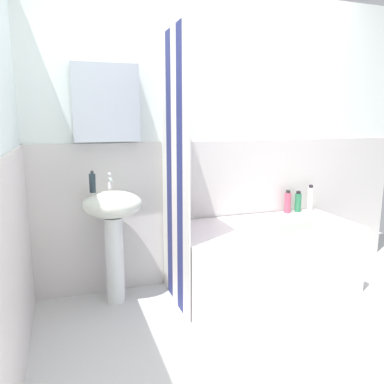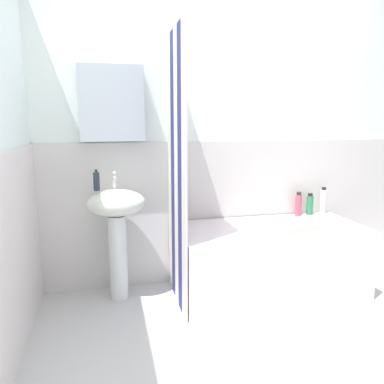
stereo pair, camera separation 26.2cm
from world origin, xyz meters
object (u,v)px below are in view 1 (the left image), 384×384
(sink, at_px, (113,222))
(body_wash_bottle, at_px, (310,198))
(lotion_bottle, at_px, (288,202))
(towel_folded, at_px, (287,225))
(soap_dispenser, at_px, (92,183))
(bathtub, at_px, (263,257))
(conditioner_bottle, at_px, (298,202))

(sink, height_order, body_wash_bottle, sink)
(sink, bearing_deg, lotion_bottle, 4.70)
(sink, distance_m, towel_folded, 1.31)
(sink, bearing_deg, soap_dispenser, -176.65)
(bathtub, relative_size, body_wash_bottle, 6.07)
(sink, height_order, towel_folded, sink)
(body_wash_bottle, distance_m, conditioner_bottle, 0.13)
(bathtub, height_order, towel_folded, towel_folded)
(bathtub, xyz_separation_m, lotion_bottle, (0.39, 0.28, 0.37))
(sink, relative_size, soap_dispenser, 5.43)
(bathtub, bearing_deg, lotion_bottle, 35.58)
(sink, relative_size, lotion_bottle, 4.14)
(soap_dispenser, distance_m, body_wash_bottle, 1.98)
(sink, relative_size, bathtub, 0.59)
(sink, bearing_deg, conditioner_bottle, 4.65)
(sink, relative_size, towel_folded, 2.97)
(soap_dispenser, distance_m, conditioner_bottle, 1.85)
(body_wash_bottle, xyz_separation_m, lotion_bottle, (-0.24, -0.01, -0.02))
(sink, relative_size, conditioner_bottle, 4.51)
(lotion_bottle, xyz_separation_m, towel_folded, (-0.31, -0.48, -0.05))
(body_wash_bottle, xyz_separation_m, conditioner_bottle, (-0.13, 0.00, -0.02))
(bathtub, xyz_separation_m, towel_folded, (0.08, -0.21, 0.32))
(conditioner_bottle, relative_size, lotion_bottle, 0.92)
(conditioner_bottle, bearing_deg, lotion_bottle, -175.99)
(lotion_bottle, bearing_deg, sink, -175.30)
(soap_dispenser, distance_m, towel_folded, 1.48)
(bathtub, relative_size, lotion_bottle, 7.02)
(body_wash_bottle, bearing_deg, towel_folded, -138.54)
(body_wash_bottle, bearing_deg, soap_dispenser, -175.82)
(soap_dispenser, bearing_deg, towel_folded, -13.94)
(sink, height_order, lotion_bottle, sink)
(soap_dispenser, height_order, body_wash_bottle, soap_dispenser)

